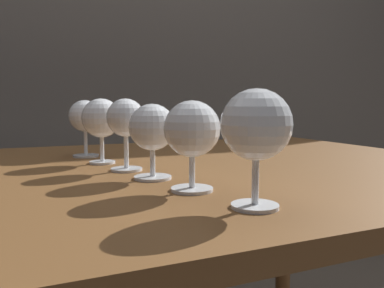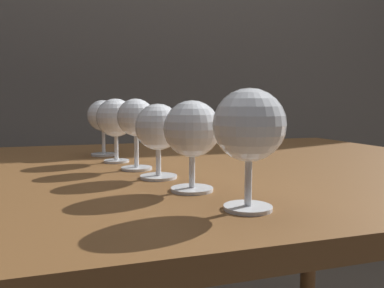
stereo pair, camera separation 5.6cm
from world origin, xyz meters
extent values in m
cube|color=#59544F|center=(0.00, 0.98, 1.30)|extent=(5.00, 0.08, 2.60)
cube|color=brown|center=(0.00, 0.00, 0.74)|extent=(1.27, 0.95, 0.03)
cylinder|color=brown|center=(0.57, 0.42, 0.36)|extent=(0.06, 0.06, 0.73)
cylinder|color=white|center=(-0.06, -0.36, 0.76)|extent=(0.06, 0.06, 0.00)
cylinder|color=white|center=(-0.06, -0.36, 0.80)|extent=(0.01, 0.01, 0.07)
sphere|color=white|center=(-0.06, -0.36, 0.86)|extent=(0.09, 0.09, 0.09)
ellipsoid|color=#470A16|center=(-0.06, -0.36, 0.86)|extent=(0.08, 0.08, 0.04)
cylinder|color=white|center=(-0.09, -0.24, 0.76)|extent=(0.06, 0.06, 0.00)
cylinder|color=white|center=(-0.09, -0.24, 0.79)|extent=(0.01, 0.01, 0.06)
sphere|color=white|center=(-0.09, -0.24, 0.85)|extent=(0.08, 0.08, 0.08)
ellipsoid|color=pink|center=(-0.09, -0.24, 0.85)|extent=(0.07, 0.07, 0.04)
cylinder|color=white|center=(-0.12, -0.13, 0.76)|extent=(0.07, 0.07, 0.00)
cylinder|color=white|center=(-0.12, -0.13, 0.79)|extent=(0.01, 0.01, 0.06)
sphere|color=white|center=(-0.12, -0.13, 0.85)|extent=(0.08, 0.08, 0.08)
ellipsoid|color=gold|center=(-0.12, -0.13, 0.85)|extent=(0.07, 0.07, 0.04)
cylinder|color=white|center=(-0.14, -0.03, 0.76)|extent=(0.06, 0.06, 0.00)
cylinder|color=white|center=(-0.14, -0.03, 0.80)|extent=(0.01, 0.01, 0.07)
sphere|color=white|center=(-0.14, -0.03, 0.86)|extent=(0.07, 0.07, 0.07)
ellipsoid|color=beige|center=(-0.14, -0.03, 0.86)|extent=(0.06, 0.06, 0.03)
cylinder|color=white|center=(-0.17, 0.08, 0.76)|extent=(0.06, 0.06, 0.00)
cylinder|color=white|center=(-0.17, 0.08, 0.79)|extent=(0.01, 0.01, 0.07)
sphere|color=white|center=(-0.17, 0.08, 0.85)|extent=(0.08, 0.08, 0.08)
ellipsoid|color=maroon|center=(-0.17, 0.08, 0.85)|extent=(0.07, 0.07, 0.04)
cylinder|color=white|center=(-0.19, 0.20, 0.76)|extent=(0.06, 0.06, 0.00)
cylinder|color=white|center=(-0.19, 0.20, 0.80)|extent=(0.01, 0.01, 0.07)
sphere|color=white|center=(-0.19, 0.20, 0.86)|extent=(0.08, 0.08, 0.08)
ellipsoid|color=#380711|center=(-0.19, 0.20, 0.85)|extent=(0.07, 0.07, 0.03)
camera|label=1|loc=(-0.31, -0.76, 0.89)|focal=35.66mm
camera|label=2|loc=(-0.26, -0.78, 0.89)|focal=35.66mm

